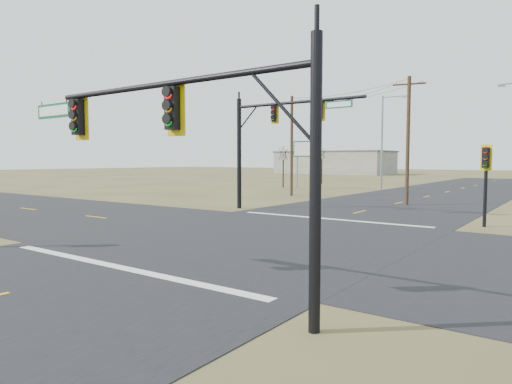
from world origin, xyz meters
TOP-DOWN VIEW (x-y plane):
  - ground at (0.00, 0.00)m, footprint 320.00×320.00m
  - road_ew at (0.00, 0.00)m, footprint 160.00×14.00m
  - road_ns at (0.00, 0.00)m, footprint 14.00×160.00m
  - stop_bar_near at (0.00, -7.50)m, footprint 12.00×0.40m
  - stop_bar_far at (0.00, 7.50)m, footprint 12.00×0.40m
  - mast_arm_near at (3.66, -8.69)m, footprint 10.32×0.45m
  - mast_arm_far at (-5.32, 9.29)m, footprint 9.72×0.53m
  - pedestal_signal_ne at (7.97, 9.35)m, footprint 0.60×0.52m
  - utility_pole_near at (1.01, 18.68)m, footprint 2.39×0.59m
  - utility_pole_far at (-11.20, 21.60)m, footprint 2.37×0.28m
  - highway_sign at (-15.83, 32.51)m, footprint 3.05×0.84m
  - streetlight_c at (-7.43, 36.51)m, footprint 3.09×0.30m
  - bare_tree_a at (-19.19, 32.68)m, footprint 2.50×2.50m
  - bare_tree_b at (-19.49, 43.81)m, footprint 2.46×2.46m
  - warehouse_left at (-40.00, 90.00)m, footprint 28.00×14.00m

SIDE VIEW (x-z plane):
  - ground at x=0.00m, z-range 0.00..0.00m
  - road_ew at x=0.00m, z-range 0.00..0.02m
  - road_ns at x=0.00m, z-range 0.00..0.02m
  - stop_bar_near at x=0.00m, z-range 0.03..0.03m
  - stop_bar_far at x=0.00m, z-range 0.03..0.03m
  - warehouse_left at x=-40.00m, z-range 0.00..5.50m
  - pedestal_signal_ne at x=7.97m, z-range 1.00..5.33m
  - highway_sign at x=-15.83m, z-range 1.23..7.08m
  - mast_arm_near at x=3.66m, z-range 1.38..7.38m
  - bare_tree_a at x=-19.19m, z-range 1.64..7.27m
  - bare_tree_b at x=-19.49m, z-range 1.70..7.37m
  - utility_pole_far at x=-11.20m, z-range 0.18..9.88m
  - utility_pole_near at x=1.01m, z-range 0.18..10.06m
  - mast_arm_far at x=-5.32m, z-range 1.70..9.57m
  - streetlight_c at x=-7.43m, z-range 0.69..11.82m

